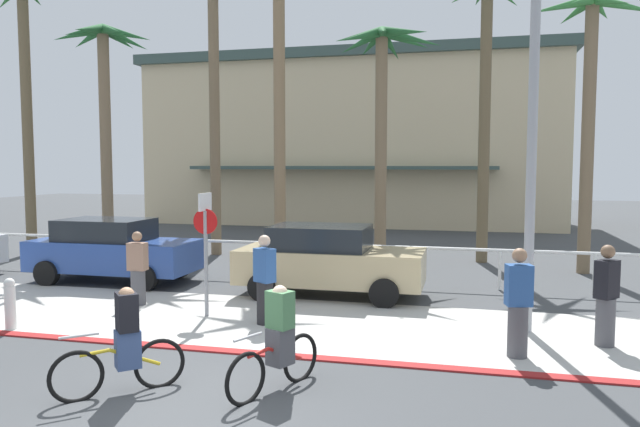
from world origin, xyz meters
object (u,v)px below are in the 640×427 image
Objects in this scene: palm_tree_4 at (383,81)px; palm_tree_3 at (280,41)px; bollard_1 at (10,303)px; palm_tree_5 at (487,56)px; streetlight_curb at (535,100)px; cyclist_yellow_1 at (124,343)px; pedestrian_2 at (138,272)px; pedestrian_3 at (518,307)px; car_tan_2 at (328,260)px; cyclist_red_0 at (278,341)px; palm_tree_6 at (590,75)px; stop_sign_bike_lane at (206,236)px; palm_tree_2 at (213,39)px; pedestrian_1 at (606,300)px; pedestrian_0 at (265,283)px; palm_tree_1 at (104,80)px; car_blue_1 at (112,250)px; palm_tree_0 at (24,58)px.

palm_tree_3 is at bearing -174.73° from palm_tree_4.
bollard_1 is 14.94m from palm_tree_5.
streetlight_curb is 7.92m from cyclist_yellow_1.
pedestrian_2 is 0.92× the size of pedestrian_3.
car_tan_2 is 4.36m from pedestrian_2.
palm_tree_3 is 5.92× the size of pedestrian_2.
cyclist_red_0 is at bearing -146.18° from pedestrian_3.
palm_tree_6 is 10.04m from pedestrian_3.
car_tan_2 reaches higher than cyclist_red_0.
stop_sign_bike_lane is at bearing -16.47° from pedestrian_2.
palm_tree_2 reaches higher than pedestrian_1.
pedestrian_0 is at bearing 112.09° from cyclist_red_0.
palm_tree_2 reaches higher than palm_tree_1.
car_tan_2 is at bearing -121.54° from palm_tree_5.
car_tan_2 is at bearing -144.17° from palm_tree_6.
palm_tree_2 is 2.27× the size of car_blue_1.
pedestrian_3 is (5.36, 2.86, 0.15)m from cyclist_yellow_1.
bollard_1 is 9.23m from pedestrian_3.
palm_tree_5 is 1.14× the size of palm_tree_6.
pedestrian_2 is (-1.46, -5.89, -6.12)m from palm_tree_3.
palm_tree_0 is 5.24× the size of pedestrian_3.
palm_tree_4 is at bearing 55.51° from bollard_1.
bollard_1 is 0.11× the size of palm_tree_5.
cyclist_red_0 is at bearing 16.94° from cyclist_yellow_1.
car_blue_1 is 10.83m from pedestrian_3.
palm_tree_4 is (-3.63, 6.61, 1.34)m from streetlight_curb.
car_blue_1 is at bearing -149.50° from palm_tree_5.
stop_sign_bike_lane reaches higher than bollard_1.
streetlight_curb reaches higher than bollard_1.
palm_tree_1 is 6.27m from car_blue_1.
palm_tree_0 is 1.31× the size of palm_tree_4.
cyclist_red_0 is at bearing -67.91° from pedestrian_0.
palm_tree_3 is 8.63m from pedestrian_2.
pedestrian_0 is at bearing 79.31° from cyclist_yellow_1.
pedestrian_2 is at bearing -47.21° from car_blue_1.
palm_tree_1 reaches higher than palm_tree_4.
palm_tree_0 is 5.32× the size of pedestrian_1.
stop_sign_bike_lane reaches higher than pedestrian_2.
palm_tree_1 reaches higher than streetlight_curb.
palm_tree_6 reaches higher than cyclist_red_0.
car_blue_1 is at bearing -149.85° from palm_tree_4.
palm_tree_1 reaches higher than bollard_1.
palm_tree_3 is 5.88× the size of cyclist_red_0.
cyclist_yellow_1 is 7.87m from pedestrian_1.
palm_tree_2 is 10.16m from pedestrian_2.
streetlight_curb is 4.23× the size of pedestrian_1.
streetlight_curb is at bearing -2.97° from pedestrian_2.
pedestrian_3 is at bearing 33.82° from cyclist_red_0.
pedestrian_2 reaches higher than bollard_1.
pedestrian_0 is at bearing 18.34° from bollard_1.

